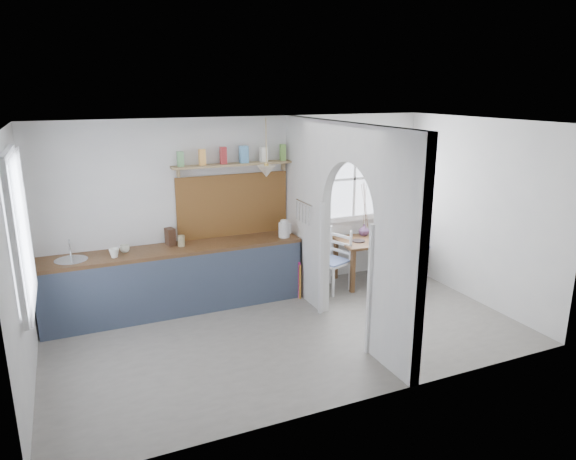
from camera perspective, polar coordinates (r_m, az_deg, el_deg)
name	(u,v)px	position (r m, az deg, el deg)	size (l,w,h in m)	color
floor	(290,333)	(6.58, 0.24, -11.42)	(5.80, 3.20, 0.01)	gray
ceiling	(290,123)	(5.89, 0.27, 11.80)	(5.80, 3.20, 0.01)	silver
walls	(290,234)	(6.11, 0.25, -0.47)	(5.81, 3.21, 2.60)	silver
partition	(340,215)	(6.42, 5.77, 1.64)	(0.12, 3.20, 2.60)	silver
kitchen_window	(16,232)	(5.55, -27.95, -0.19)	(0.10, 1.16, 1.50)	white
nook_window	(354,179)	(8.21, 7.39, 5.67)	(1.76, 0.10, 1.30)	white
counter	(176,278)	(7.26, -12.30, -5.22)	(3.50, 0.60, 0.90)	brown
sink	(71,261)	(6.99, -22.95, -3.18)	(0.40, 0.40, 0.02)	silver
backsplash	(233,205)	(7.46, -6.11, 2.77)	(1.65, 0.03, 0.90)	brown
shelf	(234,161)	(7.26, -6.05, 7.63)	(1.75, 0.20, 0.21)	#927A4F
pendant_lamp	(266,171)	(7.08, -2.42, 6.53)	(0.26, 0.26, 0.16)	beige
utensil_rail	(304,203)	(7.11, 1.81, 3.05)	(0.02, 0.02, 0.50)	silver
dining_table	(373,260)	(8.24, 9.40, -3.34)	(1.12, 0.75, 0.70)	brown
chair_left	(332,261)	(7.77, 4.92, -3.43)	(0.43, 0.43, 0.94)	silver
chair_right	(417,244)	(8.74, 14.13, -1.47)	(0.46, 0.46, 1.00)	silver
kettle	(284,229)	(7.39, -0.44, 0.17)	(0.21, 0.17, 0.26)	silver
mug_a	(114,253)	(6.88, -18.75, -2.45)	(0.12, 0.12, 0.12)	white
mug_b	(125,249)	(7.06, -17.69, -1.99)	(0.13, 0.13, 0.10)	silver
knife_block	(170,237)	(7.20, -12.95, -0.72)	(0.11, 0.15, 0.24)	#462B1D
jar	(181,241)	(7.12, -11.77, -1.20)	(0.09, 0.09, 0.15)	#9A8D65
towel_magenta	(299,280)	(7.51, 1.25, -5.62)	(0.02, 0.03, 0.55)	#B41F74
towel_orange	(300,283)	(7.50, 1.34, -5.87)	(0.02, 0.03, 0.54)	#BD7426
bowl	(394,237)	(8.15, 11.70, -0.79)	(0.33, 0.33, 0.08)	silver
table_cup	(373,238)	(8.00, 9.42, -0.91)	(0.11, 0.11, 0.10)	#649266
plate	(358,241)	(7.98, 7.84, -1.21)	(0.20, 0.20, 0.02)	black
vase	(364,230)	(8.31, 8.44, 0.02)	(0.17, 0.17, 0.18)	#643E6D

